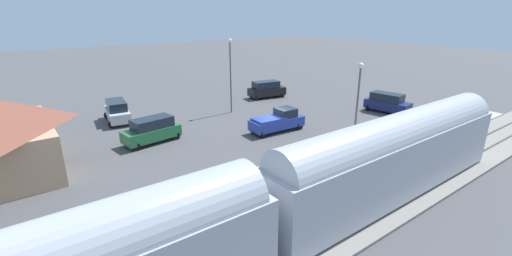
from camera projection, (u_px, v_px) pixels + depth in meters
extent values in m
plane|color=#4C4C4F|center=(275.00, 130.00, 33.57)|extent=(200.00, 200.00, 0.00)
cube|color=gray|center=(409.00, 183.00, 22.93)|extent=(4.80, 70.00, 0.18)
cube|color=#59544C|center=(420.00, 185.00, 22.33)|extent=(0.10, 70.00, 0.12)
cube|color=#59544C|center=(400.00, 177.00, 23.42)|extent=(0.10, 70.00, 0.12)
cube|color=#A8A399|center=(360.00, 162.00, 25.94)|extent=(3.20, 46.00, 0.30)
cube|color=#ADB2BC|center=(394.00, 163.00, 20.98)|extent=(2.90, 19.40, 3.70)
cube|color=#19389E|center=(373.00, 160.00, 22.18)|extent=(0.04, 17.85, 0.36)
cylinder|color=#ADB2BC|center=(398.00, 136.00, 20.41)|extent=(2.75, 18.62, 2.76)
cube|color=#4C3323|center=(56.00, 150.00, 25.91)|extent=(1.10, 0.08, 2.10)
cylinder|color=#23284C|center=(377.00, 144.00, 27.90)|extent=(0.22, 0.22, 0.85)
cylinder|color=green|center=(378.00, 136.00, 27.67)|extent=(0.36, 0.36, 0.62)
sphere|color=tan|center=(379.00, 131.00, 27.53)|extent=(0.24, 0.24, 0.24)
cube|color=#283D9E|center=(277.00, 123.00, 32.91)|extent=(2.24, 5.50, 0.92)
cube|color=#19232D|center=(285.00, 112.00, 33.17)|extent=(1.81, 1.82, 0.84)
cylinder|color=black|center=(289.00, 121.00, 34.87)|extent=(0.22, 0.76, 0.76)
cylinder|color=black|center=(300.00, 126.00, 33.51)|extent=(0.22, 0.76, 0.76)
cylinder|color=black|center=(253.00, 129.00, 32.60)|extent=(0.22, 0.76, 0.76)
cylinder|color=black|center=(264.00, 134.00, 31.25)|extent=(0.22, 0.76, 0.76)
cube|color=#283D9E|center=(269.00, 119.00, 32.23)|extent=(2.02, 3.06, 0.20)
cube|color=silver|center=(118.00, 114.00, 35.77)|extent=(5.12, 2.62, 1.00)
cube|color=#19232D|center=(116.00, 105.00, 35.60)|extent=(3.64, 2.18, 0.88)
cylinder|color=black|center=(130.00, 122.00, 34.75)|extent=(0.22, 0.68, 0.68)
cylinder|color=black|center=(112.00, 125.00, 33.96)|extent=(0.22, 0.68, 0.68)
cylinder|color=black|center=(124.00, 113.00, 37.90)|extent=(0.22, 0.68, 0.68)
cylinder|color=black|center=(107.00, 115.00, 37.12)|extent=(0.22, 0.68, 0.68)
cube|color=black|center=(267.00, 91.00, 45.94)|extent=(2.81, 5.17, 1.00)
cube|color=#19232D|center=(266.00, 85.00, 45.57)|extent=(2.31, 3.68, 0.88)
cylinder|color=black|center=(276.00, 92.00, 47.63)|extent=(0.22, 0.68, 0.68)
cylinder|color=black|center=(282.00, 95.00, 46.17)|extent=(0.22, 0.68, 0.68)
cylinder|color=black|center=(251.00, 95.00, 46.03)|extent=(0.22, 0.68, 0.68)
cylinder|color=black|center=(257.00, 98.00, 44.57)|extent=(0.22, 0.68, 0.68)
cube|color=navy|center=(387.00, 105.00, 39.13)|extent=(5.14, 2.68, 1.00)
cube|color=#19232D|center=(387.00, 97.00, 38.92)|extent=(3.65, 2.23, 0.88)
cylinder|color=black|center=(407.00, 111.00, 38.61)|extent=(0.22, 0.68, 0.68)
cylinder|color=black|center=(400.00, 114.00, 37.45)|extent=(0.22, 0.68, 0.68)
cylinder|color=black|center=(375.00, 105.00, 41.13)|extent=(0.22, 0.68, 0.68)
cylinder|color=black|center=(368.00, 108.00, 39.97)|extent=(0.22, 0.68, 0.68)
cube|color=#236638|center=(152.00, 133.00, 30.05)|extent=(2.59, 5.12, 1.00)
cube|color=#19232D|center=(152.00, 123.00, 29.84)|extent=(2.16, 3.63, 0.88)
cylinder|color=black|center=(136.00, 147.00, 28.37)|extent=(0.22, 0.68, 0.68)
cylinder|color=black|center=(127.00, 142.00, 29.53)|extent=(0.22, 0.68, 0.68)
cylinder|color=black|center=(176.00, 136.00, 30.89)|extent=(0.22, 0.68, 0.68)
cylinder|color=black|center=(166.00, 131.00, 32.05)|extent=(0.22, 0.68, 0.68)
cylinder|color=#515156|center=(357.00, 108.00, 28.64)|extent=(0.16, 0.16, 6.67)
sphere|color=#EAE5C6|center=(361.00, 66.00, 27.51)|extent=(0.44, 0.44, 0.44)
cylinder|color=#515156|center=(231.00, 79.00, 38.14)|extent=(0.16, 0.16, 7.81)
sphere|color=#EAE5C6|center=(230.00, 41.00, 36.83)|extent=(0.44, 0.44, 0.44)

